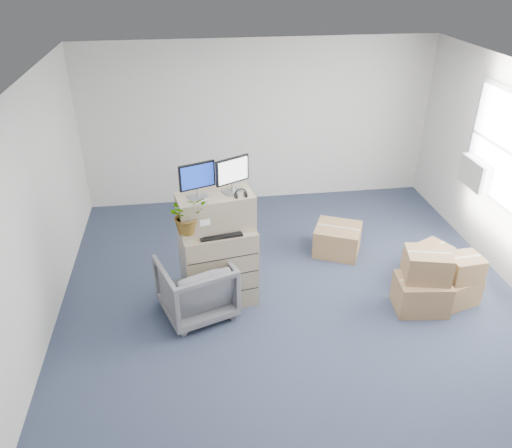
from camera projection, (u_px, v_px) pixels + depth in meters
The scene contains 17 objects.
ground at pixel (300, 320), 6.20m from camera, with size 7.00×7.00×0.00m, color #222D3D.
wall_back at pixel (259, 123), 8.54m from camera, with size 6.00×0.02×2.80m, color beige.
ac_unit at pixel (477, 173), 7.17m from camera, with size 0.24×0.60×0.40m, color beige.
filing_cabinet_lower at pixel (219, 266), 6.30m from camera, with size 0.90×0.55×1.05m, color tan.
filing_cabinet_upper at pixel (216, 212), 5.98m from camera, with size 0.90×0.45×0.45m, color tan.
monitor_left at pixel (197, 179), 5.68m from camera, with size 0.42×0.24×0.43m.
monitor_right at pixel (232, 173), 5.81m from camera, with size 0.40×0.26×0.44m.
headphones at pixel (241, 194), 5.79m from camera, with size 0.14×0.14×0.02m, color black.
keyboard at pixel (220, 234), 5.93m from camera, with size 0.51×0.21×0.03m, color black.
mouse at pixel (247, 227), 6.07m from camera, with size 0.10×0.06×0.03m, color silver.
water_bottle at pixel (223, 216), 6.08m from camera, with size 0.07×0.07×0.25m, color gray.
phone_dock at pixel (211, 226), 6.03m from camera, with size 0.07×0.06×0.14m.
external_drive at pixel (245, 219), 6.23m from camera, with size 0.19×0.14×0.06m, color black.
tissue_box at pixel (243, 214), 6.16m from camera, with size 0.27×0.13×0.10m, color #4297E3.
potted_plant at pixel (188, 219), 5.75m from camera, with size 0.53×0.57×0.46m.
office_chair at pixel (196, 284), 6.13m from camera, with size 0.82×0.77×0.85m, color #5D5C61.
cardboard_boxes at pixel (406, 266), 6.70m from camera, with size 1.90×2.14×0.81m.
Camera 1 is at (-1.22, -4.70, 4.08)m, focal length 35.00 mm.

